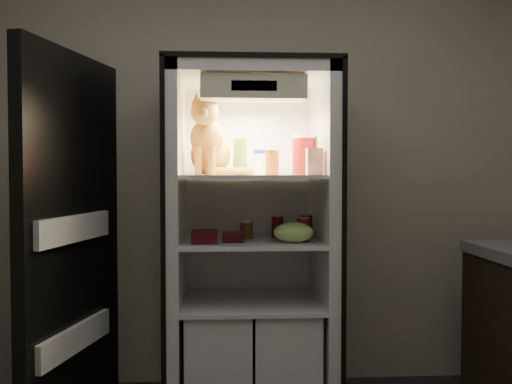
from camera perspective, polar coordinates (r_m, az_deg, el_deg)
room_shell at (r=1.76m, az=1.69°, el=12.33°), size 3.60×3.60×3.60m
refrigerator at (r=3.16m, az=-0.55°, el=-7.33°), size 0.90×0.72×1.88m
fridge_door at (r=2.77m, az=-17.89°, el=-6.18°), size 0.26×0.86×1.85m
tabby_cat at (r=3.08m, az=-4.73°, el=4.76°), size 0.36×0.42×0.44m
parmesan_shaker at (r=3.08m, az=-1.61°, el=3.57°), size 0.08×0.08×0.20m
mayo_tub at (r=3.24m, az=0.57°, el=2.98°), size 0.10×0.10×0.14m
salsa_jar at (r=3.05m, az=1.62°, el=2.96°), size 0.07×0.07×0.13m
pepper_jar at (r=3.18m, az=4.80°, el=3.72°), size 0.13×0.13×0.22m
cream_carton at (r=2.90m, az=5.86°, el=3.05°), size 0.08×0.08×0.13m
soda_can_a at (r=3.18m, az=2.15°, el=-3.46°), size 0.07×0.07×0.12m
soda_can_b at (r=3.16m, az=5.04°, el=-3.42°), size 0.07×0.07×0.13m
soda_can_c at (r=3.01m, az=4.74°, el=-3.74°), size 0.07×0.07×0.13m
condiment_jar at (r=3.12m, az=-0.96°, el=-3.78°), size 0.07×0.07×0.10m
grape_bag at (r=2.96m, az=3.77°, el=-4.04°), size 0.21×0.15×0.10m
berry_box_left at (r=2.93m, az=-5.15°, el=-4.49°), size 0.13×0.13×0.07m
berry_box_right at (r=2.98m, az=-2.34°, el=-4.50°), size 0.11×0.11×0.05m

